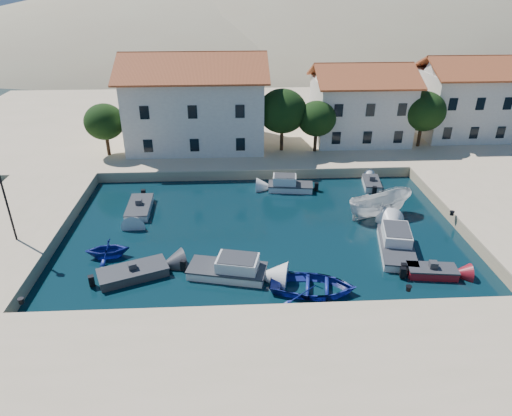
# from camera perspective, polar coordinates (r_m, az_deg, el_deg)

# --- Properties ---
(ground) EXTENTS (400.00, 400.00, 0.00)m
(ground) POSITION_cam_1_polar(r_m,az_deg,el_deg) (26.99, 2.25, -13.53)
(ground) COLOR black
(ground) RESTS_ON ground
(quay_south) EXTENTS (52.00, 12.00, 1.00)m
(quay_south) POSITION_cam_1_polar(r_m,az_deg,el_deg) (22.41, 3.71, -22.54)
(quay_south) COLOR #CCB48B
(quay_south) RESTS_ON ground
(quay_west) EXTENTS (8.00, 20.00, 1.00)m
(quay_west) POSITION_cam_1_polar(r_m,az_deg,el_deg) (38.75, -28.49, -2.64)
(quay_west) COLOR #CCB48B
(quay_west) RESTS_ON ground
(quay_north) EXTENTS (80.00, 36.00, 1.00)m
(quay_north) POSITION_cam_1_polar(r_m,az_deg,el_deg) (60.99, 1.01, 10.77)
(quay_north) COLOR #CCB48B
(quay_north) RESTS_ON ground
(hills) EXTENTS (254.00, 176.00, 99.00)m
(hills) POSITION_cam_1_polar(r_m,az_deg,el_deg) (151.46, 5.89, 11.16)
(hills) COLOR tan
(hills) RESTS_ON ground
(building_left) EXTENTS (14.70, 9.45, 9.70)m
(building_left) POSITION_cam_1_polar(r_m,az_deg,el_deg) (49.94, -7.58, 13.34)
(building_left) COLOR beige
(building_left) RESTS_ON quay_north
(building_mid) EXTENTS (10.50, 8.40, 8.30)m
(building_mid) POSITION_cam_1_polar(r_m,az_deg,el_deg) (52.84, 12.91, 12.86)
(building_mid) COLOR beige
(building_mid) RESTS_ON quay_north
(building_right) EXTENTS (9.45, 8.40, 8.80)m
(building_right) POSITION_cam_1_polar(r_m,az_deg,el_deg) (58.04, 24.46, 12.66)
(building_right) COLOR beige
(building_right) RESTS_ON quay_north
(trees) EXTENTS (37.30, 5.30, 6.45)m
(trees) POSITION_cam_1_polar(r_m,az_deg,el_deg) (48.06, 5.14, 11.56)
(trees) COLOR #382314
(trees) RESTS_ON quay_north
(lamppost) EXTENTS (0.35, 0.25, 6.22)m
(lamppost) POSITION_cam_1_polar(r_m,az_deg,el_deg) (34.76, -29.03, 1.87)
(lamppost) COLOR black
(lamppost) RESTS_ON quay_west
(bollards) EXTENTS (29.36, 9.56, 0.30)m
(bollards) POSITION_cam_1_polar(r_m,az_deg,el_deg) (29.70, 7.06, -6.72)
(bollards) COLOR black
(bollards) RESTS_ON ground
(motorboat_grey_sw) EXTENTS (4.82, 3.45, 1.25)m
(motorboat_grey_sw) POSITION_cam_1_polar(r_m,az_deg,el_deg) (31.04, -15.10, -7.82)
(motorboat_grey_sw) COLOR #333439
(motorboat_grey_sw) RESTS_ON ground
(cabin_cruiser_south) EXTENTS (5.43, 3.24, 1.60)m
(cabin_cruiser_south) POSITION_cam_1_polar(r_m,az_deg,el_deg) (30.07, -3.62, -7.62)
(cabin_cruiser_south) COLOR silver
(cabin_cruiser_south) RESTS_ON ground
(rowboat_south) EXTENTS (5.90, 4.65, 1.10)m
(rowboat_south) POSITION_cam_1_polar(r_m,az_deg,el_deg) (29.10, 7.09, -10.30)
(rowboat_south) COLOR navy
(rowboat_south) RESTS_ON ground
(motorboat_red_se) EXTENTS (3.30, 1.79, 1.25)m
(motorboat_red_se) POSITION_cam_1_polar(r_m,az_deg,el_deg) (32.22, 21.13, -7.41)
(motorboat_red_se) COLOR maroon
(motorboat_red_se) RESTS_ON ground
(cabin_cruiser_east) EXTENTS (3.31, 5.89, 1.60)m
(cabin_cruiser_east) POSITION_cam_1_polar(r_m,az_deg,el_deg) (33.91, 17.18, -4.55)
(cabin_cruiser_east) COLOR silver
(cabin_cruiser_east) RESTS_ON ground
(boat_east) EXTENTS (6.10, 3.81, 2.21)m
(boat_east) POSITION_cam_1_polar(r_m,az_deg,el_deg) (38.73, 15.02, -0.93)
(boat_east) COLOR silver
(boat_east) RESTS_ON ground
(motorboat_white_ne) EXTENTS (1.92, 3.33, 1.25)m
(motorboat_white_ne) POSITION_cam_1_polar(r_m,az_deg,el_deg) (43.87, 14.25, 2.99)
(motorboat_white_ne) COLOR silver
(motorboat_white_ne) RESTS_ON ground
(rowboat_west) EXTENTS (3.22, 2.86, 1.56)m
(rowboat_west) POSITION_cam_1_polar(r_m,az_deg,el_deg) (33.72, -17.94, -5.81)
(rowboat_west) COLOR navy
(rowboat_west) RESTS_ON ground
(motorboat_white_west) EXTENTS (2.00, 4.31, 1.25)m
(motorboat_white_west) POSITION_cam_1_polar(r_m,az_deg,el_deg) (39.25, -14.35, 0.03)
(motorboat_white_west) COLOR silver
(motorboat_white_west) RESTS_ON ground
(cabin_cruiser_north) EXTENTS (4.21, 2.19, 1.60)m
(cabin_cruiser_north) POSITION_cam_1_polar(r_m,az_deg,el_deg) (41.82, 4.33, 2.84)
(cabin_cruiser_north) COLOR silver
(cabin_cruiser_north) RESTS_ON ground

